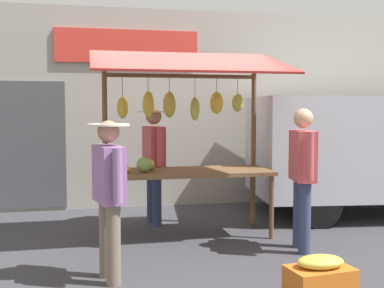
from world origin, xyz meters
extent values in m
plane|color=#38383D|center=(0.00, 0.00, 0.00)|extent=(40.00, 40.00, 0.00)
cube|color=#9E998E|center=(0.00, -2.20, 1.70)|extent=(9.00, 0.25, 3.40)
cube|color=red|center=(0.61, -2.06, 2.75)|extent=(2.40, 0.06, 0.56)
cube|color=#47474C|center=(2.60, -2.07, 1.10)|extent=(1.90, 0.04, 2.10)
cube|color=brown|center=(0.00, 0.00, 0.85)|extent=(2.20, 0.90, 0.05)
cylinder|color=brown|center=(1.04, 0.39, 0.41)|extent=(0.06, 0.06, 0.83)
cylinder|color=brown|center=(-1.04, 0.39, 0.41)|extent=(0.06, 0.06, 0.83)
cylinder|color=brown|center=(1.04, -0.39, 0.41)|extent=(0.06, 0.06, 0.83)
cylinder|color=brown|center=(-1.04, -0.39, 0.41)|extent=(0.06, 0.06, 0.83)
cylinder|color=brown|center=(1.06, -0.40, 1.18)|extent=(0.07, 0.07, 2.35)
cylinder|color=brown|center=(-1.06, -0.40, 1.18)|extent=(0.07, 0.07, 2.35)
cylinder|color=brown|center=(0.00, -0.40, 2.15)|extent=(2.12, 0.06, 0.06)
cube|color=#B72D28|center=(0.00, 0.15, 2.30)|extent=(2.50, 1.46, 0.39)
cylinder|color=brown|center=(-0.82, -0.41, 2.03)|extent=(0.01, 0.01, 0.23)
ellipsoid|color=#B2CC4C|center=(-0.82, -0.41, 1.78)|extent=(0.25, 0.24, 0.26)
cylinder|color=brown|center=(-0.50, -0.40, 2.04)|extent=(0.01, 0.01, 0.21)
ellipsoid|color=yellow|center=(-0.50, -0.40, 1.78)|extent=(0.21, 0.18, 0.31)
cylinder|color=brown|center=(-0.18, -0.34, 2.01)|extent=(0.01, 0.01, 0.29)
ellipsoid|color=#B2CC4C|center=(-0.18, -0.34, 1.70)|extent=(0.20, 0.20, 0.33)
cylinder|color=brown|center=(0.18, -0.38, 2.04)|extent=(0.01, 0.01, 0.22)
ellipsoid|color=gold|center=(0.18, -0.38, 1.75)|extent=(0.23, 0.26, 0.36)
cylinder|color=brown|center=(0.47, -0.36, 2.04)|extent=(0.01, 0.01, 0.21)
ellipsoid|color=yellow|center=(0.47, -0.36, 1.76)|extent=(0.22, 0.21, 0.36)
cylinder|color=brown|center=(0.82, -0.42, 2.01)|extent=(0.01, 0.01, 0.29)
ellipsoid|color=yellow|center=(0.82, -0.42, 1.71)|extent=(0.18, 0.21, 0.30)
ellipsoid|color=gold|center=(0.82, 0.09, 0.93)|extent=(0.17, 0.21, 0.10)
sphere|color=#729E4C|center=(0.59, 0.11, 0.98)|extent=(0.20, 0.20, 0.20)
ellipsoid|color=orange|center=(0.49, -0.14, 0.95)|extent=(0.22, 0.26, 0.14)
cylinder|color=navy|center=(0.37, -0.89, 0.42)|extent=(0.14, 0.14, 0.84)
cylinder|color=navy|center=(0.33, -0.61, 0.42)|extent=(0.14, 0.14, 0.84)
cube|color=#BF4C51|center=(0.35, -0.75, 1.14)|extent=(0.29, 0.54, 0.60)
cylinder|color=#BF4C51|center=(0.40, -1.06, 1.16)|extent=(0.09, 0.09, 0.55)
cylinder|color=#BF4C51|center=(0.30, -0.44, 1.16)|extent=(0.09, 0.09, 0.55)
sphere|color=#A87A5B|center=(0.35, -0.75, 1.58)|extent=(0.23, 0.23, 0.23)
cylinder|color=beige|center=(0.35, -0.75, 1.65)|extent=(0.44, 0.44, 0.02)
cylinder|color=#726656|center=(1.06, 1.67, 0.39)|extent=(0.14, 0.14, 0.78)
cylinder|color=#726656|center=(1.12, 1.42, 0.39)|extent=(0.14, 0.14, 0.78)
cube|color=#93669E|center=(1.09, 1.55, 1.06)|extent=(0.32, 0.51, 0.55)
cylinder|color=#93669E|center=(1.02, 1.83, 1.08)|extent=(0.09, 0.09, 0.51)
cylinder|color=#93669E|center=(1.16, 1.26, 1.08)|extent=(0.09, 0.09, 0.51)
sphere|color=#A87A5B|center=(1.09, 1.55, 1.47)|extent=(0.21, 0.21, 0.21)
cylinder|color=beige|center=(1.09, 1.55, 1.54)|extent=(0.41, 0.41, 0.02)
cylinder|color=navy|center=(-1.17, 1.10, 0.42)|extent=(0.14, 0.14, 0.84)
cylinder|color=navy|center=(-1.22, 0.83, 0.42)|extent=(0.14, 0.14, 0.84)
cube|color=#BF4C51|center=(-1.20, 0.97, 1.14)|extent=(0.31, 0.54, 0.60)
cylinder|color=#BF4C51|center=(-1.14, 1.28, 1.16)|extent=(0.09, 0.09, 0.55)
cylinder|color=#BF4C51|center=(-1.25, 0.66, 1.16)|extent=(0.09, 0.09, 0.55)
sphere|color=tan|center=(-1.20, 0.97, 1.58)|extent=(0.23, 0.23, 0.23)
cube|color=black|center=(-2.18, -0.84, 1.38)|extent=(1.61, 1.97, 0.68)
cylinder|color=black|center=(-1.91, -0.03, 0.33)|extent=(0.68, 0.26, 0.66)
cylinder|color=black|center=(-2.11, -1.68, 0.33)|extent=(0.68, 0.26, 0.66)
cube|color=#D1661E|center=(-0.73, 2.38, 0.14)|extent=(0.61, 0.43, 0.28)
ellipsoid|color=gold|center=(-0.73, 2.38, 0.33)|extent=(0.43, 0.27, 0.12)
camera|label=1|loc=(1.27, 6.30, 1.68)|focal=45.59mm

